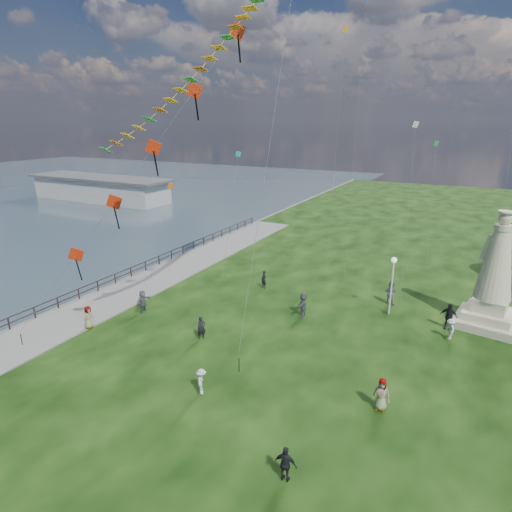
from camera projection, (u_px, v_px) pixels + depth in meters
The scene contains 17 objects.
waterfront at pixel (116, 291), 37.11m from camera, with size 200.00×200.00×1.51m.
pier_pavilion at pixel (100, 188), 80.64m from camera, with size 30.00×8.00×4.40m.
statue at pixel (494, 284), 29.83m from camera, with size 4.72×4.72×8.35m.
lamppost at pixel (393, 274), 31.55m from camera, with size 0.42×0.42×4.54m.
person_0 at pixel (201, 328), 28.62m from camera, with size 0.59×0.39×1.62m, color black.
person_2 at pixel (201, 381), 22.89m from camera, with size 0.94×0.49×1.46m, color silver.
person_3 at pixel (286, 464), 17.28m from camera, with size 0.95×0.48×1.61m, color black.
person_4 at pixel (381, 394), 21.55m from camera, with size 0.86×0.53×1.76m, color #595960.
person_5 at pixel (143, 301), 32.66m from camera, with size 1.63×0.70×1.76m, color #595960.
person_6 at pixel (264, 279), 37.34m from camera, with size 0.59×0.38×1.61m, color black.
person_7 at pixel (390, 292), 34.11m from camera, with size 0.94×0.58×1.94m, color #595960.
person_8 at pixel (450, 329), 28.62m from camera, with size 0.94×0.48×1.45m, color silver.
person_9 at pixel (449, 316), 29.97m from camera, with size 1.13×0.58×1.93m, color black.
person_10 at pixel (89, 318), 29.93m from camera, with size 0.81×0.50×1.65m, color #595960.
person_11 at pixel (303, 304), 32.01m from camera, with size 1.69×0.73×1.82m, color #595960.
red_kite_train at pixel (150, 155), 25.84m from camera, with size 11.73×9.35×19.51m.
small_kites at pixel (372, 127), 36.48m from camera, with size 29.14×20.60×24.07m.
Camera 1 is at (11.50, -15.88, 14.08)m, focal length 30.00 mm.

